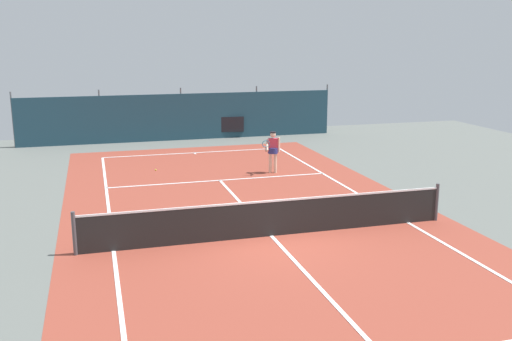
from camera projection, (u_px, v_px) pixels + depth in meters
The scene contains 7 objects.
ground_plane at pixel (271, 236), 15.37m from camera, with size 36.00×36.00×0.00m, color slate.
court_surface at pixel (271, 236), 15.36m from camera, with size 11.02×26.60×0.01m.
tennis_net at pixel (271, 218), 15.25m from camera, with size 10.12×0.10×1.10m.
back_fence at pixel (180, 126), 30.25m from camera, with size 16.30×0.98×2.70m.
tennis_player at pixel (273, 149), 22.37m from camera, with size 0.81×0.68×1.64m.
tennis_ball_near_player at pixel (156, 170), 22.96m from camera, with size 0.07×0.07×0.07m, color #CCDB33.
parked_car at pixel (223, 117), 32.34m from camera, with size 2.41×4.39×1.68m.
Camera 1 is at (-4.39, -13.91, 5.16)m, focal length 40.29 mm.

